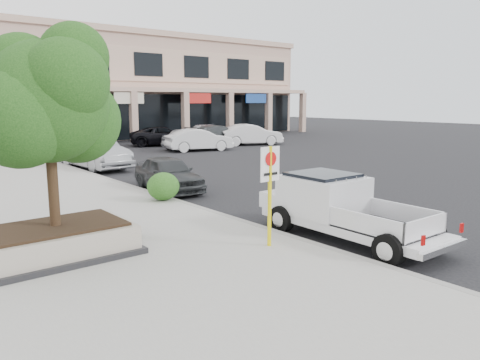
# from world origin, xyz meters

# --- Properties ---
(ground) EXTENTS (120.00, 120.00, 0.00)m
(ground) POSITION_xyz_m (0.00, 0.00, 0.00)
(ground) COLOR black
(ground) RESTS_ON ground
(sidewalk) EXTENTS (8.00, 52.00, 0.15)m
(sidewalk) POSITION_xyz_m (-5.50, 6.00, 0.07)
(sidewalk) COLOR gray
(sidewalk) RESTS_ON ground
(curb) EXTENTS (0.20, 52.00, 0.15)m
(curb) POSITION_xyz_m (-1.55, 6.00, 0.07)
(curb) COLOR gray
(curb) RESTS_ON ground
(strip_mall) EXTENTS (40.55, 12.43, 9.50)m
(strip_mall) POSITION_xyz_m (8.00, 33.93, 4.75)
(strip_mall) COLOR tan
(strip_mall) RESTS_ON ground
(planter) EXTENTS (3.20, 2.20, 0.68)m
(planter) POSITION_xyz_m (-6.53, 1.46, 0.48)
(planter) COLOR black
(planter) RESTS_ON sidewalk
(planter_tree) EXTENTS (2.90, 2.55, 4.00)m
(planter_tree) POSITION_xyz_m (-6.39, 1.61, 3.41)
(planter_tree) COLOR black
(planter_tree) RESTS_ON planter
(no_parking_sign) EXTENTS (0.55, 0.09, 2.30)m
(no_parking_sign) POSITION_xyz_m (-2.50, -0.91, 1.63)
(no_parking_sign) COLOR yellow
(no_parking_sign) RESTS_ON sidewalk
(hedge) EXTENTS (1.10, 0.99, 0.93)m
(hedge) POSITION_xyz_m (-1.90, 4.98, 0.62)
(hedge) COLOR #1D4A15
(hedge) RESTS_ON sidewalk
(pickup_truck) EXTENTS (1.99, 5.12, 1.60)m
(pickup_truck) POSITION_xyz_m (-0.35, -1.52, 0.80)
(pickup_truck) COLOR silver
(pickup_truck) RESTS_ON ground
(curb_car_a) EXTENTS (2.04, 4.10, 1.34)m
(curb_car_a) POSITION_xyz_m (-0.56, 6.94, 0.67)
(curb_car_a) COLOR #2B2E30
(curb_car_a) RESTS_ON ground
(curb_car_b) EXTENTS (2.12, 5.20, 1.68)m
(curb_car_b) POSITION_xyz_m (-0.46, 14.47, 0.84)
(curb_car_b) COLOR gray
(curb_car_b) RESTS_ON ground
(curb_car_c) EXTENTS (2.59, 5.01, 1.39)m
(curb_car_c) POSITION_xyz_m (-0.23, 19.17, 0.69)
(curb_car_c) COLOR silver
(curb_car_c) RESTS_ON ground
(curb_car_d) EXTENTS (2.95, 5.66, 1.52)m
(curb_car_d) POSITION_xyz_m (-0.31, 25.41, 0.76)
(curb_car_d) COLOR black
(curb_car_d) RESTS_ON ground
(lot_car_a) EXTENTS (4.78, 3.31, 1.51)m
(lot_car_a) POSITION_xyz_m (8.71, 20.02, 0.76)
(lot_car_a) COLOR #93959A
(lot_car_a) RESTS_ON ground
(lot_car_b) EXTENTS (4.80, 2.56, 1.50)m
(lot_car_b) POSITION_xyz_m (8.41, 18.11, 0.75)
(lot_car_b) COLOR silver
(lot_car_b) RESTS_ON ground
(lot_car_c) EXTENTS (5.78, 3.58, 1.56)m
(lot_car_c) POSITION_xyz_m (11.58, 20.39, 0.78)
(lot_car_c) COLOR #333638
(lot_car_c) RESTS_ON ground
(lot_car_d) EXTENTS (5.73, 4.18, 1.45)m
(lot_car_d) POSITION_xyz_m (8.47, 22.96, 0.72)
(lot_car_d) COLOR black
(lot_car_d) RESTS_ON ground
(lot_car_e) EXTENTS (5.17, 3.68, 1.63)m
(lot_car_e) POSITION_xyz_m (12.26, 22.08, 0.82)
(lot_car_e) COLOR #AEB0B6
(lot_car_e) RESTS_ON ground
(lot_car_f) EXTENTS (5.16, 3.31, 1.61)m
(lot_car_f) POSITION_xyz_m (13.85, 19.08, 0.80)
(lot_car_f) COLOR silver
(lot_car_f) RESTS_ON ground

